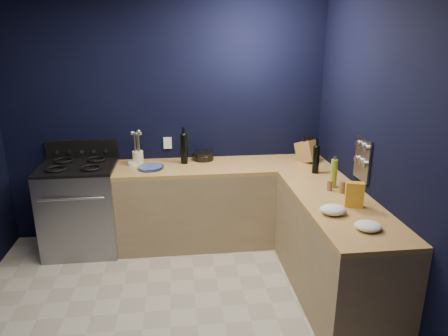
{
  "coord_description": "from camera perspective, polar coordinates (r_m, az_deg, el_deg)",
  "views": [
    {
      "loc": [
        0.11,
        -2.77,
        2.22
      ],
      "look_at": [
        0.55,
        1.0,
        1.0
      ],
      "focal_mm": 32.97,
      "sensor_mm": 36.0,
      "label": 1
    }
  ],
  "objects": [
    {
      "name": "floor",
      "position": [
        3.56,
        -7.45,
        -21.17
      ],
      "size": [
        3.5,
        3.5,
        0.02
      ],
      "primitive_type": "cube",
      "color": "#B0AB99",
      "rests_on": "ground"
    },
    {
      "name": "wall_back",
      "position": [
        4.62,
        -7.93,
        6.17
      ],
      "size": [
        3.5,
        0.02,
        2.6
      ],
      "primitive_type": "cube",
      "color": "black",
      "rests_on": "ground"
    },
    {
      "name": "wall_right",
      "position": [
        3.35,
        23.14,
        0.42
      ],
      "size": [
        0.02,
        3.5,
        2.6
      ],
      "primitive_type": "cube",
      "color": "black",
      "rests_on": "ground"
    },
    {
      "name": "cab_back",
      "position": [
        4.6,
        -0.01,
        -5.1
      ],
      "size": [
        2.3,
        0.63,
        0.86
      ],
      "primitive_type": "cube",
      "color": "#98815C",
      "rests_on": "floor"
    },
    {
      "name": "top_back",
      "position": [
        4.44,
        -0.01,
        0.25
      ],
      "size": [
        2.3,
        0.63,
        0.04
      ],
      "primitive_type": "cube",
      "color": "olive",
      "rests_on": "cab_back"
    },
    {
      "name": "cab_right",
      "position": [
        3.78,
        15.03,
        -11.11
      ],
      "size": [
        0.63,
        1.67,
        0.86
      ],
      "primitive_type": "cube",
      "color": "#98815C",
      "rests_on": "floor"
    },
    {
      "name": "top_right",
      "position": [
        3.59,
        15.6,
        -4.8
      ],
      "size": [
        0.63,
        1.67,
        0.04
      ],
      "primitive_type": "cube",
      "color": "olive",
      "rests_on": "cab_right"
    },
    {
      "name": "gas_range",
      "position": [
        4.66,
        -19.1,
        -5.4
      ],
      "size": [
        0.76,
        0.66,
        0.92
      ],
      "primitive_type": "cube",
      "color": "gray",
      "rests_on": "floor"
    },
    {
      "name": "oven_door",
      "position": [
        4.39,
        -19.92,
        -7.13
      ],
      "size": [
        0.59,
        0.02,
        0.42
      ],
      "primitive_type": "cube",
      "color": "black",
      "rests_on": "gas_range"
    },
    {
      "name": "cooktop",
      "position": [
        4.5,
        -19.71,
        0.17
      ],
      "size": [
        0.76,
        0.66,
        0.03
      ],
      "primitive_type": "cube",
      "color": "black",
      "rests_on": "gas_range"
    },
    {
      "name": "backguard",
      "position": [
        4.76,
        -19.08,
        2.46
      ],
      "size": [
        0.76,
        0.06,
        0.2
      ],
      "primitive_type": "cube",
      "color": "black",
      "rests_on": "gas_range"
    },
    {
      "name": "spice_panel",
      "position": [
        3.84,
        18.67,
        1.14
      ],
      "size": [
        0.02,
        0.28,
        0.38
      ],
      "primitive_type": "cube",
      "color": "gray",
      "rests_on": "wall_right"
    },
    {
      "name": "wall_outlet",
      "position": [
        4.65,
        -7.82,
        3.46
      ],
      "size": [
        0.09,
        0.02,
        0.13
      ],
      "primitive_type": "cube",
      "color": "white",
      "rests_on": "wall_back"
    },
    {
      "name": "plate_stack",
      "position": [
        4.35,
        -10.15,
        0.06
      ],
      "size": [
        0.31,
        0.31,
        0.03
      ],
      "primitive_type": "cylinder",
      "rotation": [
        0.0,
        0.0,
        0.31
      ],
      "color": "#32579A",
      "rests_on": "top_back"
    },
    {
      "name": "ramekin",
      "position": [
        4.51,
        -12.53,
        0.63
      ],
      "size": [
        0.1,
        0.1,
        0.04
      ],
      "primitive_type": "cylinder",
      "rotation": [
        0.0,
        0.0,
        -0.03
      ],
      "color": "white",
      "rests_on": "top_back"
    },
    {
      "name": "utensil_crock",
      "position": [
        4.52,
        -11.85,
        1.41
      ],
      "size": [
        0.15,
        0.15,
        0.14
      ],
      "primitive_type": "cylinder",
      "rotation": [
        0.0,
        0.0,
        -0.43
      ],
      "color": "#FAF2CA",
      "rests_on": "top_back"
    },
    {
      "name": "wine_bottle_back",
      "position": [
        4.45,
        -5.57,
        2.6
      ],
      "size": [
        0.1,
        0.1,
        0.32
      ],
      "primitive_type": "cylinder",
      "rotation": [
        0.0,
        0.0,
        -0.3
      ],
      "color": "black",
      "rests_on": "top_back"
    },
    {
      "name": "lemon_basket",
      "position": [
        4.59,
        -2.87,
        1.66
      ],
      "size": [
        0.26,
        0.26,
        0.09
      ],
      "primitive_type": "cylinder",
      "rotation": [
        0.0,
        0.0,
        0.16
      ],
      "color": "black",
      "rests_on": "top_back"
    },
    {
      "name": "knife_block",
      "position": [
        4.6,
        11.37,
        2.25
      ],
      "size": [
        0.25,
        0.29,
        0.28
      ],
      "primitive_type": "cube",
      "rotation": [
        -0.31,
        0.0,
        0.59
      ],
      "color": "olive",
      "rests_on": "top_back"
    },
    {
      "name": "wine_bottle_right",
      "position": [
        4.22,
        12.63,
        1.09
      ],
      "size": [
        0.08,
        0.08,
        0.27
      ],
      "primitive_type": "cylinder",
      "rotation": [
        0.0,
        0.0,
        0.27
      ],
      "color": "black",
      "rests_on": "top_right"
    },
    {
      "name": "oil_bottle",
      "position": [
        3.87,
        14.98,
        -0.73
      ],
      "size": [
        0.07,
        0.07,
        0.26
      ],
      "primitive_type": "cylinder",
      "rotation": [
        0.0,
        0.0,
        0.25
      ],
      "color": "#89AD25",
      "rests_on": "top_right"
    },
    {
      "name": "spice_jar_near",
      "position": [
        3.76,
        16.06,
        -2.57
      ],
      "size": [
        0.06,
        0.06,
        0.11
      ],
      "primitive_type": "cylinder",
      "rotation": [
        0.0,
        0.0,
        0.21
      ],
      "color": "olive",
      "rests_on": "top_right"
    },
    {
      "name": "spice_jar_far",
      "position": [
        3.8,
        14.44,
        -2.35
      ],
      "size": [
        0.06,
        0.06,
        0.09
      ],
      "primitive_type": "cylinder",
      "rotation": [
        0.0,
        0.0,
        0.25
      ],
      "color": "olive",
      "rests_on": "top_right"
    },
    {
      "name": "crouton_bag",
      "position": [
        3.47,
        17.65,
        -3.55
      ],
      "size": [
        0.16,
        0.11,
        0.21
      ],
      "primitive_type": "cube",
      "rotation": [
        0.0,
        0.0,
        -0.32
      ],
      "color": "#AD4328",
      "rests_on": "top_right"
    },
    {
      "name": "towel_front",
      "position": [
        3.31,
        14.91,
        -5.61
      ],
      "size": [
        0.22,
        0.19,
        0.07
      ],
      "primitive_type": "ellipsoid",
      "rotation": [
        0.0,
        0.0,
        0.08
      ],
      "color": "white",
      "rests_on": "top_right"
    },
    {
      "name": "towel_end",
      "position": [
        3.13,
        19.35,
        -7.59
      ],
      "size": [
        0.21,
        0.19,
        0.06
      ],
      "primitive_type": "ellipsoid",
      "rotation": [
        0.0,
        0.0,
        -0.1
      ],
      "color": "white",
      "rests_on": "top_right"
    }
  ]
}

